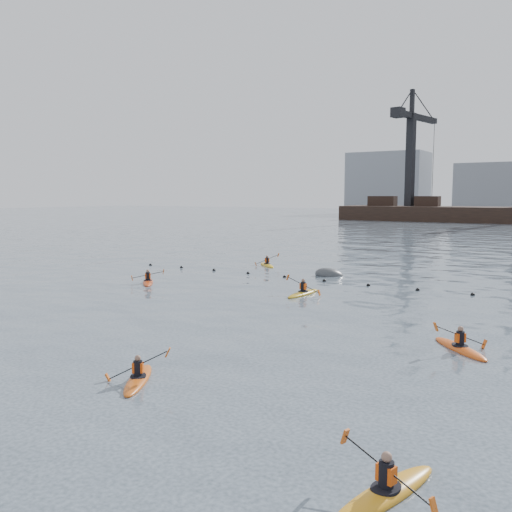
% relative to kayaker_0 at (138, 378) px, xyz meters
% --- Properties ---
extents(ground, '(400.00, 400.00, 0.00)m').
position_rel_kayaker_0_xyz_m(ground, '(-1.15, -2.37, -0.09)').
color(ground, '#324049').
rests_on(ground, ground).
extents(float_line, '(33.24, 0.73, 0.24)m').
position_rel_kayaker_0_xyz_m(float_line, '(-1.65, 20.17, -0.06)').
color(float_line, black).
rests_on(float_line, ground).
extents(kayaker_0, '(1.95, 2.70, 1.13)m').
position_rel_kayaker_0_xyz_m(kayaker_0, '(0.00, 0.00, 0.00)').
color(kayaker_0, '#CB5513').
rests_on(kayaker_0, ground).
extents(kayaker_1, '(2.03, 3.08, 1.09)m').
position_rel_kayaker_0_xyz_m(kayaker_1, '(8.28, -2.16, 0.01)').
color(kayaker_1, orange).
rests_on(kayaker_1, ground).
extents(kayaker_2, '(2.47, 2.69, 0.98)m').
position_rel_kayaker_0_xyz_m(kayaker_2, '(-12.35, 13.63, 0.01)').
color(kayaker_2, '#C83F12').
rests_on(kayaker_2, ground).
extents(kayaker_3, '(2.17, 3.18, 1.17)m').
position_rel_kayaker_0_xyz_m(kayaker_3, '(-2.24, 15.25, 0.01)').
color(kayaker_3, gold).
rests_on(kayaker_3, ground).
extents(kayaker_4, '(2.59, 2.64, 1.18)m').
position_rel_kayaker_0_xyz_m(kayaker_4, '(7.46, 8.47, 0.01)').
color(kayaker_4, '#DE5214').
rests_on(kayaker_4, ground).
extents(kayaker_5, '(2.55, 2.38, 1.09)m').
position_rel_kayaker_0_xyz_m(kayaker_5, '(-10.24, 24.79, 0.00)').
color(kayaker_5, yellow).
rests_on(kayaker_5, ground).
extents(mooring_buoy, '(2.52, 2.33, 1.44)m').
position_rel_kayaker_0_xyz_m(mooring_buoy, '(-3.91, 22.56, -0.09)').
color(mooring_buoy, '#3E4144').
rests_on(mooring_buoy, ground).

